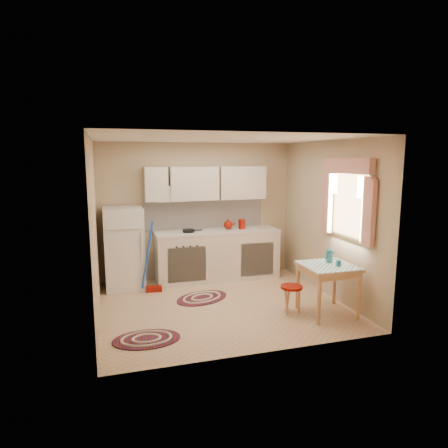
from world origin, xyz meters
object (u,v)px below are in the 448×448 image
(table, at_px, (327,290))
(fridge, at_px, (124,248))
(base_cabinets, at_px, (217,256))
(stool, at_px, (291,300))

(table, bearing_deg, fridge, 143.38)
(base_cabinets, bearing_deg, fridge, -178.28)
(fridge, relative_size, base_cabinets, 0.62)
(fridge, xyz_separation_m, table, (2.72, -2.02, -0.34))
(base_cabinets, distance_m, table, 2.33)
(stool, bearing_deg, base_cabinets, 106.18)
(base_cabinets, xyz_separation_m, stool, (0.56, -1.93, -0.23))
(table, height_order, stool, table)
(fridge, xyz_separation_m, base_cabinets, (1.66, 0.05, -0.26))
(table, bearing_deg, stool, 164.24)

